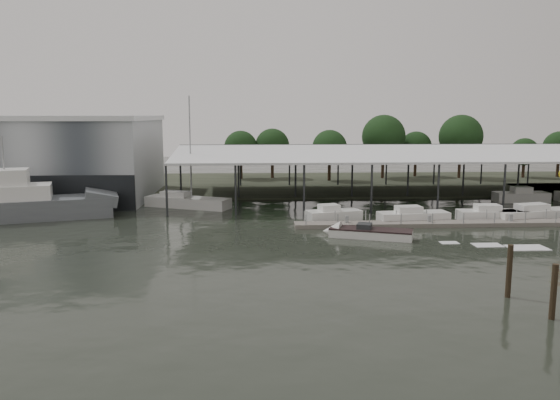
{
  "coord_description": "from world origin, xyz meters",
  "views": [
    {
      "loc": [
        -2.93,
        -40.68,
        10.57
      ],
      "look_at": [
        -0.34,
        10.92,
        2.5
      ],
      "focal_mm": 35.0,
      "sensor_mm": 36.0,
      "label": 1
    }
  ],
  "objects": [
    {
      "name": "ground",
      "position": [
        0.0,
        0.0,
        0.0
      ],
      "size": [
        200.0,
        200.0,
        0.0
      ],
      "primitive_type": "plane",
      "color": "black",
      "rests_on": "ground"
    },
    {
      "name": "land_strip_far",
      "position": [
        0.0,
        42.0,
        0.1
      ],
      "size": [
        140.0,
        30.0,
        0.3
      ],
      "color": "#3C4131",
      "rests_on": "ground"
    },
    {
      "name": "storage_warehouse",
      "position": [
        -28.0,
        29.94,
        5.29
      ],
      "size": [
        24.5,
        20.5,
        10.5
      ],
      "color": "#A6ADB1",
      "rests_on": "ground"
    },
    {
      "name": "covered_boat_shed",
      "position": [
        17.0,
        28.0,
        6.13
      ],
      "size": [
        58.24,
        24.0,
        6.96
      ],
      "color": "silver",
      "rests_on": "ground"
    },
    {
      "name": "floating_dock",
      "position": [
        15.0,
        10.0,
        0.2
      ],
      "size": [
        28.0,
        2.0,
        1.4
      ],
      "color": "slate",
      "rests_on": "ground"
    },
    {
      "name": "grey_trawler",
      "position": [
        -26.63,
        15.29,
        1.58
      ],
      "size": [
        19.25,
        9.73,
        8.84
      ],
      "rotation": [
        0.0,
        0.0,
        0.3
      ],
      "color": "#585D61",
      "rests_on": "ground"
    },
    {
      "name": "white_sailboat",
      "position": [
        -10.61,
        21.92,
        0.65
      ],
      "size": [
        10.26,
        6.37,
        12.92
      ],
      "rotation": [
        0.0,
        0.0,
        -0.41
      ],
      "color": "silver",
      "rests_on": "ground"
    },
    {
      "name": "speedboat_underway",
      "position": [
        6.67,
        5.4,
        0.39
      ],
      "size": [
        18.11,
        7.85,
        2.0
      ],
      "rotation": [
        0.0,
        0.0,
        2.8
      ],
      "color": "silver",
      "rests_on": "ground"
    },
    {
      "name": "moored_cruiser_0",
      "position": [
        5.15,
        13.17,
        0.61
      ],
      "size": [
        5.81,
        3.47,
        1.7
      ],
      "rotation": [
        0.0,
        0.0,
        0.25
      ],
      "color": "silver",
      "rests_on": "ground"
    },
    {
      "name": "moored_cruiser_1",
      "position": [
        12.9,
        11.84,
        0.61
      ],
      "size": [
        7.19,
        2.97,
        1.7
      ],
      "rotation": [
        0.0,
        0.0,
        0.11
      ],
      "color": "silver",
      "rests_on": "ground"
    },
    {
      "name": "moored_cruiser_2",
      "position": [
        21.14,
        12.36,
        0.61
      ],
      "size": [
        6.84,
        2.43,
        1.7
      ],
      "rotation": [
        0.0,
        0.0,
        -0.03
      ],
      "color": "silver",
      "rests_on": "ground"
    },
    {
      "name": "moored_cruiser_3",
      "position": [
        25.84,
        12.58,
        0.61
      ],
      "size": [
        9.43,
        4.2,
        1.7
      ],
      "rotation": [
        0.0,
        0.0,
        0.23
      ],
      "color": "silver",
      "rests_on": "ground"
    },
    {
      "name": "horizon_tree_line",
      "position": [
        24.36,
        47.85,
        6.05
      ],
      "size": [
        64.39,
        10.67,
        10.63
      ],
      "color": "#2F2014",
      "rests_on": "ground"
    }
  ]
}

